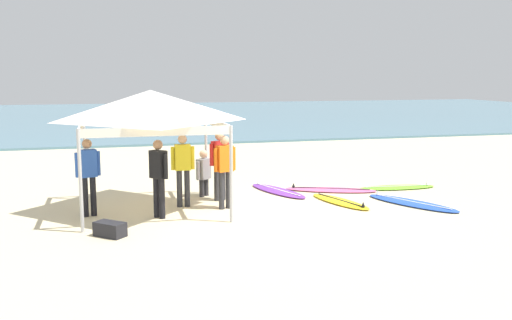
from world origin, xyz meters
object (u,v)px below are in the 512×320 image
surfboard_lime (398,187)px  gear_bag_near_tent (110,229)px  surfboard_blue (412,203)px  person_yellow (183,165)px  surfboard_yellow (340,201)px  person_black (159,173)px  surfboard_pink (330,190)px  person_red (220,161)px  person_grey (204,171)px  person_blue (88,172)px  surfboard_purple (278,191)px  canopy_tent (151,106)px  person_orange (225,167)px

surfboard_lime → gear_bag_near_tent: 8.12m
surfboard_blue → person_yellow: person_yellow is taller
surfboard_yellow → person_black: (-4.38, -0.31, 0.95)m
surfboard_lime → surfboard_blue: same height
surfboard_pink → person_red: size_ratio=1.46×
surfboard_yellow → gear_bag_near_tent: (-5.44, -1.49, 0.10)m
surfboard_lime → gear_bag_near_tent: size_ratio=3.66×
gear_bag_near_tent → person_grey: bearing=52.7°
surfboard_yellow → surfboard_blue: bearing=-20.0°
person_red → surfboard_pink: bearing=6.3°
person_blue → person_yellow: bearing=9.7°
person_red → person_grey: person_red is taller
surfboard_purple → person_blue: 5.04m
surfboard_purple → canopy_tent: bearing=-160.7°
surfboard_yellow → person_orange: bearing=176.9°
person_orange → person_red: (0.06, 0.90, 0.00)m
person_black → surfboard_purple: bearing=30.4°
person_red → surfboard_yellow: bearing=-20.8°
surfboard_pink → person_blue: person_blue is taller
person_black → person_red: same height
surfboard_blue → person_red: 4.77m
surfboard_purple → person_black: person_black is taller
surfboard_blue → gear_bag_near_tent: size_ratio=4.21×
surfboard_lime → person_blue: bearing=-173.2°
person_blue → gear_bag_near_tent: 1.97m
person_orange → person_yellow: 1.01m
surfboard_pink → surfboard_lime: bearing=-5.5°
surfboard_purple → person_red: size_ratio=1.36×
person_orange → gear_bag_near_tent: (-2.61, -1.64, -0.85)m
canopy_tent → person_orange: bearing=-10.2°
surfboard_blue → person_red: bearing=159.5°
person_red → person_grey: 0.73m
canopy_tent → surfboard_blue: (6.06, -1.03, -2.35)m
person_orange → person_blue: size_ratio=1.00×
person_black → gear_bag_near_tent: (-1.06, -1.18, -0.85)m
person_blue → person_red: size_ratio=1.00×
surfboard_purple → gear_bag_near_tent: (-4.34, -3.11, 0.10)m
surfboard_purple → person_orange: size_ratio=1.36×
surfboard_pink → gear_bag_near_tent: gear_bag_near_tent is taller
person_grey → gear_bag_near_tent: size_ratio=2.00×
surfboard_blue → person_blue: (-7.45, 0.83, 0.95)m
surfboard_pink → canopy_tent: bearing=-168.8°
person_black → gear_bag_near_tent: 1.80m
canopy_tent → person_red: (1.68, 0.61, -1.40)m
person_orange → person_blue: 3.03m
surfboard_purple → surfboard_pink: same height
surfboard_pink → person_grey: bearing=176.1°
person_yellow → person_blue: bearing=-170.3°
surfboard_blue → person_yellow: 5.55m
surfboard_pink → person_blue: 6.34m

